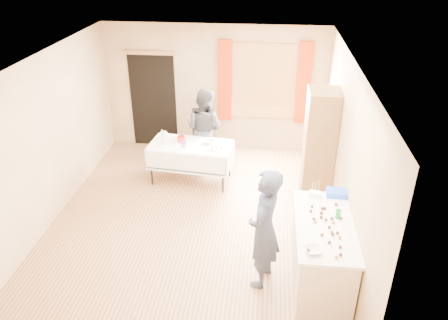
# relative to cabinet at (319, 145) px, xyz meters

# --- Properties ---
(floor) EXTENTS (4.50, 5.50, 0.02)m
(floor) POSITION_rel_cabinet_xyz_m (-1.99, -1.00, -0.97)
(floor) COLOR #9E7047
(floor) RESTS_ON ground
(ceiling) EXTENTS (4.50, 5.50, 0.02)m
(ceiling) POSITION_rel_cabinet_xyz_m (-1.99, -1.00, 1.65)
(ceiling) COLOR white
(ceiling) RESTS_ON floor
(wall_back) EXTENTS (4.50, 0.02, 2.60)m
(wall_back) POSITION_rel_cabinet_xyz_m (-1.99, 1.76, 0.34)
(wall_back) COLOR tan
(wall_back) RESTS_ON floor
(wall_front) EXTENTS (4.50, 0.02, 2.60)m
(wall_front) POSITION_rel_cabinet_xyz_m (-1.99, -3.76, 0.34)
(wall_front) COLOR tan
(wall_front) RESTS_ON floor
(wall_left) EXTENTS (0.02, 5.50, 2.60)m
(wall_left) POSITION_rel_cabinet_xyz_m (-4.25, -1.00, 0.34)
(wall_left) COLOR tan
(wall_left) RESTS_ON floor
(wall_right) EXTENTS (0.02, 5.50, 2.60)m
(wall_right) POSITION_rel_cabinet_xyz_m (0.27, -1.00, 0.34)
(wall_right) COLOR tan
(wall_right) RESTS_ON floor
(window_frame) EXTENTS (1.32, 0.06, 1.52)m
(window_frame) POSITION_rel_cabinet_xyz_m (-0.99, 1.72, 0.54)
(window_frame) COLOR olive
(window_frame) RESTS_ON wall_back
(window_pane) EXTENTS (1.20, 0.02, 1.40)m
(window_pane) POSITION_rel_cabinet_xyz_m (-0.99, 1.70, 0.54)
(window_pane) COLOR white
(window_pane) RESTS_ON wall_back
(curtain_left) EXTENTS (0.28, 0.06, 1.65)m
(curtain_left) POSITION_rel_cabinet_xyz_m (-1.77, 1.67, 0.54)
(curtain_left) COLOR #A92908
(curtain_left) RESTS_ON wall_back
(curtain_right) EXTENTS (0.28, 0.06, 1.65)m
(curtain_right) POSITION_rel_cabinet_xyz_m (-0.21, 1.67, 0.54)
(curtain_right) COLOR #A92908
(curtain_right) RESTS_ON wall_back
(doorway) EXTENTS (0.95, 0.04, 2.00)m
(doorway) POSITION_rel_cabinet_xyz_m (-3.29, 1.73, 0.04)
(doorway) COLOR black
(doorway) RESTS_ON floor
(door_lintel) EXTENTS (1.05, 0.06, 0.08)m
(door_lintel) POSITION_rel_cabinet_xyz_m (-3.29, 1.70, 1.06)
(door_lintel) COLOR olive
(door_lintel) RESTS_ON wall_back
(cabinet) EXTENTS (0.50, 0.60, 1.92)m
(cabinet) POSITION_rel_cabinet_xyz_m (0.00, 0.00, 0.00)
(cabinet) COLOR brown
(cabinet) RESTS_ON floor
(counter) EXTENTS (0.74, 1.55, 0.91)m
(counter) POSITION_rel_cabinet_xyz_m (-0.10, -2.18, -0.51)
(counter) COLOR beige
(counter) RESTS_ON floor
(party_table) EXTENTS (1.56, 0.91, 0.75)m
(party_table) POSITION_rel_cabinet_xyz_m (-2.25, 0.25, -0.52)
(party_table) COLOR black
(party_table) RESTS_ON floor
(chair) EXTENTS (0.55, 0.55, 1.04)m
(chair) POSITION_rel_cabinet_xyz_m (-2.13, 1.19, -0.65)
(chair) COLOR black
(chair) RESTS_ON floor
(girl) EXTENTS (0.80, 0.70, 1.67)m
(girl) POSITION_rel_cabinet_xyz_m (-0.86, -2.27, -0.13)
(girl) COLOR #252C45
(girl) RESTS_ON floor
(woman) EXTENTS (1.21, 1.16, 1.58)m
(woman) POSITION_rel_cabinet_xyz_m (-2.09, 0.87, -0.17)
(woman) COLOR black
(woman) RESTS_ON floor
(soda_can) EXTENTS (0.07, 0.07, 0.12)m
(soda_can) POSITION_rel_cabinet_xyz_m (0.07, -2.03, 0.01)
(soda_can) COLOR #167F1D
(soda_can) RESTS_ON counter
(mixing_bowl) EXTENTS (0.29, 0.29, 0.05)m
(mixing_bowl) POSITION_rel_cabinet_xyz_m (-0.29, -2.74, -0.03)
(mixing_bowl) COLOR white
(mixing_bowl) RESTS_ON counter
(foam_block) EXTENTS (0.17, 0.13, 0.08)m
(foam_block) POSITION_rel_cabinet_xyz_m (-0.19, -1.56, -0.01)
(foam_block) COLOR white
(foam_block) RESTS_ON counter
(blue_basket) EXTENTS (0.31, 0.21, 0.08)m
(blue_basket) POSITION_rel_cabinet_xyz_m (0.13, -1.49, -0.01)
(blue_basket) COLOR blue
(blue_basket) RESTS_ON counter
(pitcher) EXTENTS (0.12, 0.12, 0.22)m
(pitcher) POSITION_rel_cabinet_xyz_m (-2.70, 0.21, -0.10)
(pitcher) COLOR silver
(pitcher) RESTS_ON party_table
(cup_red) EXTENTS (0.18, 0.18, 0.11)m
(cup_red) POSITION_rel_cabinet_xyz_m (-2.43, 0.33, -0.15)
(cup_red) COLOR red
(cup_red) RESTS_ON party_table
(cup_rainbow) EXTENTS (0.15, 0.15, 0.10)m
(cup_rainbow) POSITION_rel_cabinet_xyz_m (-2.34, 0.10, -0.16)
(cup_rainbow) COLOR red
(cup_rainbow) RESTS_ON party_table
(small_bowl) EXTENTS (0.22, 0.22, 0.06)m
(small_bowl) POSITION_rel_cabinet_xyz_m (-1.92, 0.33, -0.18)
(small_bowl) COLOR white
(small_bowl) RESTS_ON party_table
(pastry_tray) EXTENTS (0.34, 0.30, 0.02)m
(pastry_tray) POSITION_rel_cabinet_xyz_m (-1.75, 0.08, -0.20)
(pastry_tray) COLOR white
(pastry_tray) RESTS_ON party_table
(bottle) EXTENTS (0.08, 0.08, 0.16)m
(bottle) POSITION_rel_cabinet_xyz_m (-2.81, 0.47, -0.13)
(bottle) COLOR white
(bottle) RESTS_ON party_table
(cake_balls) EXTENTS (0.49, 1.13, 0.04)m
(cake_balls) POSITION_rel_cabinet_xyz_m (-0.07, -2.21, -0.03)
(cake_balls) COLOR #3F2314
(cake_balls) RESTS_ON counter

